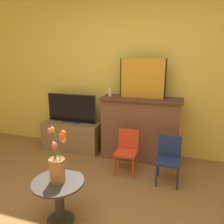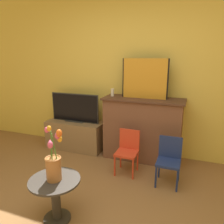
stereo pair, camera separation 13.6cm
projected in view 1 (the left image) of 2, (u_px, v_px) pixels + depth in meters
The scene contains 10 objects.
wall_back at pixel (132, 71), 3.49m from camera, with size 8.00×0.06×2.70m.
fireplace_mantel at pixel (140, 128), 3.42m from camera, with size 1.22×0.47×0.97m.
painting at pixel (142, 79), 3.23m from camera, with size 0.68×0.03×0.58m.
mantel_candle at pixel (110, 92), 3.43m from camera, with size 0.05×0.05×0.12m.
tv_stand at pixel (73, 135), 3.81m from camera, with size 0.99×0.43×0.49m.
tv_monitor at pixel (72, 109), 3.69m from camera, with size 0.87×0.12×0.49m.
chair_red at pixel (127, 149), 3.03m from camera, with size 0.29×0.29×0.60m.
chair_blue at pixel (169, 157), 2.79m from camera, with size 0.29×0.29×0.60m.
side_table at pixel (59, 195), 2.10m from camera, with size 0.49×0.49×0.45m.
vase_tulips at pixel (57, 164), 2.02m from camera, with size 0.23×0.18×0.52m.
Camera 1 is at (0.76, -1.34, 1.60)m, focal length 35.00 mm.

